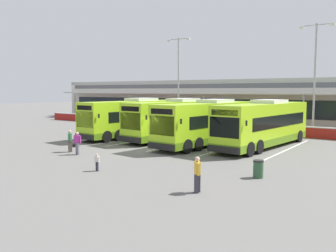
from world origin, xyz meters
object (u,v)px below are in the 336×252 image
(coach_bus_left_centre, at_px, (177,120))
(lamp_post_centre, at_px, (315,72))
(coach_bus_leftmost, at_px, (135,118))
(pedestrian_child, at_px, (97,162))
(coach_bus_right_centre, at_px, (264,125))
(pedestrian_with_handbag, at_px, (77,143))
(pedestrian_in_dark_coat, at_px, (197,173))
(lamp_post_west, at_px, (178,76))
(pedestrian_near_bin, at_px, (70,140))
(coach_bus_centre, at_px, (209,123))
(litter_bin, at_px, (258,169))

(coach_bus_left_centre, distance_m, lamp_post_centre, 14.40)
(coach_bus_leftmost, xyz_separation_m, pedestrian_child, (8.24, -13.04, -1.24))
(coach_bus_right_centre, height_order, lamp_post_centre, lamp_post_centre)
(pedestrian_child, bearing_deg, lamp_post_centre, 75.02)
(coach_bus_leftmost, height_order, pedestrian_with_handbag, coach_bus_leftmost)
(coach_bus_right_centre, bearing_deg, coach_bus_left_centre, 178.95)
(pedestrian_in_dark_coat, relative_size, lamp_post_west, 0.15)
(pedestrian_near_bin, xyz_separation_m, lamp_post_centre, (12.45, 19.92, 5.42))
(pedestrian_near_bin, distance_m, lamp_post_west, 21.31)
(pedestrian_in_dark_coat, bearing_deg, coach_bus_centre, 116.43)
(pedestrian_near_bin, bearing_deg, pedestrian_in_dark_coat, -16.11)
(coach_bus_leftmost, distance_m, pedestrian_with_handbag, 10.74)
(pedestrian_child, bearing_deg, pedestrian_in_dark_coat, -4.03)
(coach_bus_leftmost, distance_m, pedestrian_near_bin, 9.99)
(pedestrian_near_bin, bearing_deg, lamp_post_west, 100.49)
(coach_bus_right_centre, relative_size, pedestrian_child, 12.28)
(pedestrian_with_handbag, height_order, litter_bin, pedestrian_with_handbag)
(coach_bus_left_centre, distance_m, pedestrian_in_dark_coat, 17.99)
(coach_bus_right_centre, xyz_separation_m, litter_bin, (3.44, -10.12, -1.32))
(coach_bus_leftmost, bearing_deg, pedestrian_with_handbag, -72.07)
(coach_bus_leftmost, relative_size, coach_bus_right_centre, 1.00)
(coach_bus_centre, distance_m, lamp_post_west, 15.86)
(coach_bus_leftmost, height_order, lamp_post_centre, lamp_post_centre)
(coach_bus_leftmost, bearing_deg, pedestrian_child, -57.71)
(coach_bus_right_centre, bearing_deg, coach_bus_centre, -162.01)
(coach_bus_centre, relative_size, lamp_post_centre, 1.12)
(lamp_post_west, height_order, lamp_post_centre, same)
(coach_bus_centre, distance_m, coach_bus_right_centre, 4.43)
(coach_bus_leftmost, height_order, lamp_post_west, lamp_post_west)
(coach_bus_right_centre, distance_m, pedestrian_in_dark_coat, 14.49)
(coach_bus_right_centre, bearing_deg, pedestrian_in_dark_coat, -81.20)
(coach_bus_centre, xyz_separation_m, pedestrian_child, (-0.39, -12.45, -1.24))
(coach_bus_right_centre, relative_size, lamp_post_west, 1.12)
(coach_bus_left_centre, relative_size, coach_bus_centre, 1.00)
(coach_bus_left_centre, bearing_deg, lamp_post_centre, 42.50)
(pedestrian_with_handbag, xyz_separation_m, lamp_post_west, (-5.05, 20.71, 5.43))
(pedestrian_near_bin, height_order, litter_bin, pedestrian_near_bin)
(pedestrian_with_handbag, relative_size, pedestrian_in_dark_coat, 1.00)
(pedestrian_near_bin, distance_m, lamp_post_centre, 24.11)
(pedestrian_with_handbag, height_order, lamp_post_centre, lamp_post_centre)
(pedestrian_in_dark_coat, relative_size, pedestrian_child, 1.61)
(pedestrian_child, xyz_separation_m, lamp_post_west, (-10.00, 23.56, 5.75))
(pedestrian_child, distance_m, lamp_post_west, 26.23)
(coach_bus_centre, xyz_separation_m, lamp_post_centre, (5.82, 10.76, 4.50))
(pedestrian_in_dark_coat, xyz_separation_m, pedestrian_child, (-6.81, 0.48, -0.33))
(pedestrian_near_bin, relative_size, lamp_post_centre, 0.15)
(pedestrian_with_handbag, bearing_deg, litter_bin, 3.70)
(lamp_post_centre, bearing_deg, pedestrian_in_dark_coat, -88.55)
(pedestrian_child, relative_size, pedestrian_near_bin, 0.62)
(coach_bus_leftmost, distance_m, coach_bus_right_centre, 12.86)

